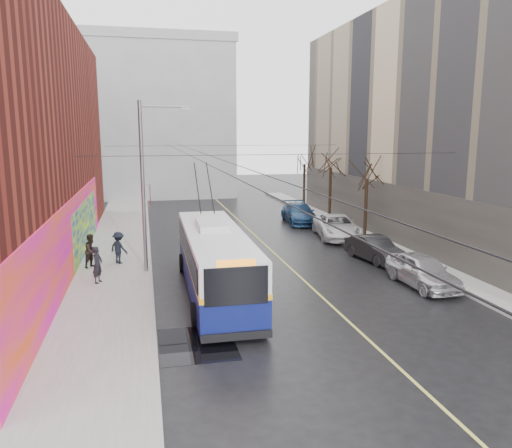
# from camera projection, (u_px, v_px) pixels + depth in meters

# --- Properties ---
(ground) EXTENTS (140.00, 140.00, 0.00)m
(ground) POSITION_uv_depth(u_px,v_px,m) (323.00, 337.00, 18.35)
(ground) COLOR black
(ground) RESTS_ON ground
(sidewalk_left) EXTENTS (4.00, 60.00, 0.15)m
(sidewalk_left) POSITION_uv_depth(u_px,v_px,m) (115.00, 264.00, 28.13)
(sidewalk_left) COLOR gray
(sidewalk_left) RESTS_ON ground
(sidewalk_right) EXTENTS (2.00, 60.00, 0.15)m
(sidewalk_right) POSITION_uv_depth(u_px,v_px,m) (391.00, 249.00, 31.79)
(sidewalk_right) COLOR gray
(sidewalk_right) RESTS_ON ground
(lane_line) EXTENTS (0.12, 50.00, 0.01)m
(lane_line) POSITION_uv_depth(u_px,v_px,m) (270.00, 249.00, 32.11)
(lane_line) COLOR #BFB74C
(lane_line) RESTS_ON ground
(building_right) EXTENTS (14.06, 36.00, 16.00)m
(building_right) POSITION_uv_depth(u_px,v_px,m) (490.00, 123.00, 33.99)
(building_right) COLOR #C7B290
(building_right) RESTS_ON ground
(building_far) EXTENTS (20.50, 12.10, 18.00)m
(building_far) POSITION_uv_depth(u_px,v_px,m) (144.00, 118.00, 58.60)
(building_far) COLOR gray
(building_far) RESTS_ON ground
(streetlight_pole) EXTENTS (2.65, 0.60, 9.00)m
(streetlight_pole) POSITION_uv_depth(u_px,v_px,m) (146.00, 183.00, 25.75)
(streetlight_pole) COLOR slate
(streetlight_pole) RESTS_ON ground
(catenary_wires) EXTENTS (18.00, 60.00, 0.22)m
(catenary_wires) POSITION_uv_depth(u_px,v_px,m) (204.00, 151.00, 30.85)
(catenary_wires) COLOR black
(tree_near) EXTENTS (3.20, 3.20, 6.40)m
(tree_near) POSITION_uv_depth(u_px,v_px,m) (367.00, 168.00, 34.74)
(tree_near) COLOR black
(tree_near) RESTS_ON ground
(tree_mid) EXTENTS (3.20, 3.20, 6.68)m
(tree_mid) POSITION_uv_depth(u_px,v_px,m) (331.00, 159.00, 41.40)
(tree_mid) COLOR black
(tree_mid) RESTS_ON ground
(tree_far) EXTENTS (3.20, 3.20, 6.57)m
(tree_far) POSITION_uv_depth(u_px,v_px,m) (305.00, 156.00, 48.14)
(tree_far) COLOR black
(tree_far) RESTS_ON ground
(puddle) EXTENTS (2.68, 3.22, 0.01)m
(puddle) POSITION_uv_depth(u_px,v_px,m) (197.00, 344.00, 17.72)
(puddle) COLOR black
(puddle) RESTS_ON ground
(pigeons_flying) EXTENTS (3.24, 3.55, 2.57)m
(pigeons_flying) POSITION_uv_depth(u_px,v_px,m) (209.00, 141.00, 26.27)
(pigeons_flying) COLOR slate
(trolleybus) EXTENTS (2.96, 12.16, 5.73)m
(trolleybus) POSITION_uv_depth(u_px,v_px,m) (215.00, 260.00, 23.05)
(trolleybus) COLOR #0B1356
(trolleybus) RESTS_ON ground
(parked_car_a) EXTENTS (1.95, 4.73, 1.60)m
(parked_car_a) POSITION_uv_depth(u_px,v_px,m) (422.00, 270.00, 24.22)
(parked_car_a) COLOR silver
(parked_car_a) RESTS_ON ground
(parked_car_b) EXTENTS (2.19, 4.56, 1.44)m
(parked_car_b) POSITION_uv_depth(u_px,v_px,m) (375.00, 249.00, 29.06)
(parked_car_b) COLOR black
(parked_car_b) RESTS_ON ground
(parked_car_c) EXTENTS (3.63, 6.22, 1.63)m
(parked_car_c) POSITION_uv_depth(u_px,v_px,m) (337.00, 227.00, 35.36)
(parked_car_c) COLOR silver
(parked_car_c) RESTS_ON ground
(parked_car_d) EXTENTS (2.66, 5.74, 1.62)m
(parked_car_d) POSITION_uv_depth(u_px,v_px,m) (299.00, 213.00, 41.16)
(parked_car_d) COLOR navy
(parked_car_d) RESTS_ON ground
(following_car) EXTENTS (2.25, 4.23, 1.37)m
(following_car) POSITION_uv_depth(u_px,v_px,m) (200.00, 224.00, 37.09)
(following_car) COLOR #B3B3B8
(following_car) RESTS_ON ground
(pedestrian_a) EXTENTS (0.66, 0.78, 1.80)m
(pedestrian_a) POSITION_uv_depth(u_px,v_px,m) (98.00, 265.00, 24.29)
(pedestrian_a) COLOR black
(pedestrian_a) RESTS_ON sidewalk_left
(pedestrian_b) EXTENTS (1.11, 1.14, 1.84)m
(pedestrian_b) POSITION_uv_depth(u_px,v_px,m) (92.00, 251.00, 27.07)
(pedestrian_b) COLOR black
(pedestrian_b) RESTS_ON sidewalk_left
(pedestrian_c) EXTENTS (1.31, 1.28, 1.80)m
(pedestrian_c) POSITION_uv_depth(u_px,v_px,m) (119.00, 248.00, 27.88)
(pedestrian_c) COLOR black
(pedestrian_c) RESTS_ON sidewalk_left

